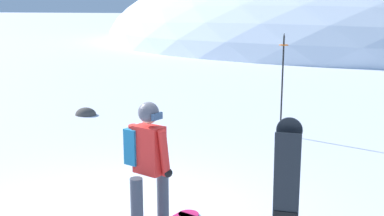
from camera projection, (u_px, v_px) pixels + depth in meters
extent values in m
ellipsoid|color=white|center=(365.00, 40.00, 38.68)|extent=(41.68, 37.51, 13.60)
cylinder|color=#D11E5B|center=(189.00, 215.00, 6.56)|extent=(0.28, 0.28, 0.02)
cylinder|color=#3D424C|center=(163.00, 198.00, 6.04)|extent=(0.15, 0.15, 0.82)
cylinder|color=#3D424C|center=(137.00, 211.00, 5.66)|extent=(0.15, 0.15, 0.82)
cube|color=red|center=(149.00, 150.00, 5.70)|extent=(0.41, 0.33, 0.58)
cylinder|color=red|center=(135.00, 146.00, 5.84)|extent=(0.16, 0.20, 0.57)
cylinder|color=red|center=(164.00, 153.00, 5.57)|extent=(0.16, 0.20, 0.57)
sphere|color=black|center=(137.00, 165.00, 5.93)|extent=(0.11, 0.11, 0.11)
sphere|color=black|center=(168.00, 173.00, 5.64)|extent=(0.11, 0.11, 0.11)
cube|color=teal|center=(137.00, 145.00, 5.82)|extent=(0.27, 0.33, 0.44)
cube|color=teal|center=(131.00, 150.00, 5.89)|extent=(0.13, 0.21, 0.20)
sphere|color=beige|center=(149.00, 115.00, 5.62)|extent=(0.21, 0.21, 0.21)
sphere|color=#4C4C56|center=(149.00, 112.00, 5.61)|extent=(0.25, 0.25, 0.25)
cube|color=navy|center=(157.00, 116.00, 5.54)|extent=(0.09, 0.17, 0.08)
cube|color=black|center=(286.00, 199.00, 5.21)|extent=(0.28, 0.15, 1.52)
cylinder|color=black|center=(289.00, 130.00, 5.11)|extent=(0.28, 0.05, 0.28)
cube|color=black|center=(287.00, 179.00, 5.19)|extent=(0.25, 0.08, 0.15)
cube|color=black|center=(285.00, 216.00, 5.29)|extent=(0.25, 0.08, 0.15)
cylinder|color=black|center=(282.00, 87.00, 10.40)|extent=(0.04, 0.04, 2.16)
cylinder|color=orange|center=(284.00, 45.00, 10.20)|extent=(0.20, 0.20, 0.02)
cone|color=black|center=(284.00, 35.00, 10.16)|extent=(0.04, 0.04, 0.08)
ellipsoid|color=#4C4742|center=(86.00, 115.00, 12.52)|extent=(0.56, 0.48, 0.39)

